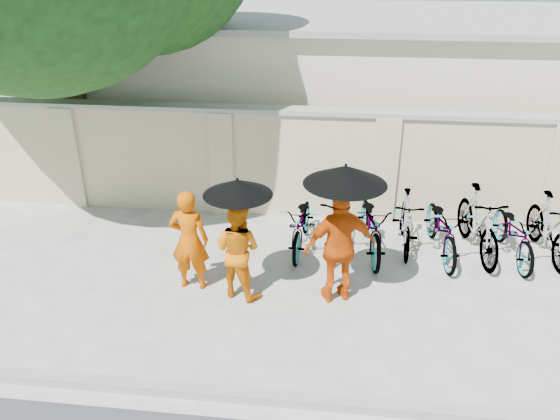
# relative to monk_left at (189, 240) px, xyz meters

# --- Properties ---
(ground) EXTENTS (80.00, 80.00, 0.00)m
(ground) POSITION_rel_monk_left_xyz_m (0.96, -0.51, -0.79)
(ground) COLOR beige
(kerb) EXTENTS (40.00, 0.16, 0.12)m
(kerb) POSITION_rel_monk_left_xyz_m (0.96, -2.21, -0.73)
(kerb) COLOR gray
(kerb) RESTS_ON ground
(compound_wall) EXTENTS (20.00, 0.30, 2.00)m
(compound_wall) POSITION_rel_monk_left_xyz_m (1.96, 2.69, 0.21)
(compound_wall) COLOR #C5B69A
(compound_wall) RESTS_ON ground
(building_behind) EXTENTS (14.00, 6.00, 3.20)m
(building_behind) POSITION_rel_monk_left_xyz_m (2.96, 6.49, 0.81)
(building_behind) COLOR beige
(building_behind) RESTS_ON ground
(monk_left) EXTENTS (0.58, 0.39, 1.59)m
(monk_left) POSITION_rel_monk_left_xyz_m (0.00, 0.00, 0.00)
(monk_left) COLOR #CB4F00
(monk_left) RESTS_ON ground
(monk_center) EXTENTS (0.88, 0.79, 1.50)m
(monk_center) POSITION_rel_monk_left_xyz_m (0.74, -0.11, -0.05)
(monk_center) COLOR orange
(monk_center) RESTS_ON ground
(parasol_center) EXTENTS (0.96, 0.96, 1.03)m
(parasol_center) POSITION_rel_monk_left_xyz_m (0.79, -0.19, 0.97)
(parasol_center) COLOR black
(parasol_center) RESTS_ON ground
(monk_right) EXTENTS (1.11, 0.74, 1.75)m
(monk_right) POSITION_rel_monk_left_xyz_m (2.20, -0.07, 0.08)
(monk_right) COLOR #CF4808
(monk_right) RESTS_ON ground
(parasol_right) EXTENTS (1.12, 1.12, 1.14)m
(parasol_right) POSITION_rel_monk_left_xyz_m (2.22, -0.15, 1.20)
(parasol_right) COLOR black
(parasol_right) RESTS_ON ground
(bike_0) EXTENTS (0.70, 1.76, 0.91)m
(bike_0) POSITION_rel_monk_left_xyz_m (1.57, 1.37, -0.34)
(bike_0) COLOR #95959C
(bike_0) RESTS_ON ground
(bike_1) EXTENTS (0.67, 1.75, 1.03)m
(bike_1) POSITION_rel_monk_left_xyz_m (2.15, 1.44, -0.28)
(bike_1) COLOR #95959C
(bike_1) RESTS_ON ground
(bike_2) EXTENTS (0.87, 1.96, 1.00)m
(bike_2) POSITION_rel_monk_left_xyz_m (2.73, 1.37, -0.30)
(bike_2) COLOR #95959C
(bike_2) RESTS_ON ground
(bike_3) EXTENTS (0.51, 1.63, 0.97)m
(bike_3) POSITION_rel_monk_left_xyz_m (3.31, 1.58, -0.31)
(bike_3) COLOR #95959C
(bike_3) RESTS_ON ground
(bike_4) EXTENTS (0.81, 1.90, 0.97)m
(bike_4) POSITION_rel_monk_left_xyz_m (3.89, 1.42, -0.31)
(bike_4) COLOR #95959C
(bike_4) RESTS_ON ground
(bike_5) EXTENTS (0.78, 1.93, 1.12)m
(bike_5) POSITION_rel_monk_left_xyz_m (4.47, 1.53, -0.23)
(bike_5) COLOR #95959C
(bike_5) RESTS_ON ground
(bike_6) EXTENTS (0.76, 1.78, 0.91)m
(bike_6) POSITION_rel_monk_left_xyz_m (5.05, 1.44, -0.34)
(bike_6) COLOR #95959C
(bike_6) RESTS_ON ground
(bike_7) EXTENTS (0.65, 1.77, 1.04)m
(bike_7) POSITION_rel_monk_left_xyz_m (5.63, 1.57, -0.28)
(bike_7) COLOR #95959C
(bike_7) RESTS_ON ground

